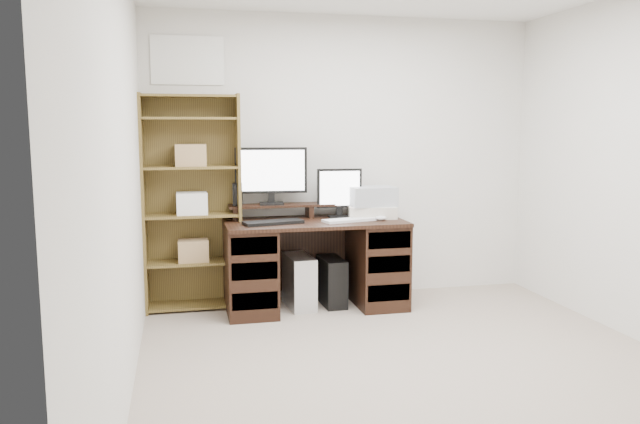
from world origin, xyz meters
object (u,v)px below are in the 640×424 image
object	(u,v)px
tower_black	(332,281)
monitor_wide	(271,173)
printer	(372,212)
monitor_small	(339,191)
desk	(314,262)
bookshelf	(192,201)
tower_silver	(299,281)

from	to	relation	value
tower_black	monitor_wide	bearing A→B (deg)	157.87
printer	monitor_wide	bearing A→B (deg)	-179.18
monitor_small	tower_black	bearing A→B (deg)	-135.91
monitor_small	monitor_wide	bearing A→B (deg)	172.81
printer	tower_black	size ratio (longest dim) A/B	0.98
desk	bookshelf	size ratio (longest dim) A/B	0.83
tower_black	bookshelf	bearing A→B (deg)	169.42
monitor_small	tower_black	world-z (taller)	monitor_small
desk	tower_silver	size ratio (longest dim) A/B	3.36
desk	monitor_wide	distance (m)	0.85
monitor_wide	bookshelf	distance (m)	0.71
printer	tower_black	bearing A→B (deg)	-164.94
desk	printer	bearing A→B (deg)	7.27
monitor_wide	monitor_small	bearing A→B (deg)	-5.76
monitor_small	printer	size ratio (longest dim) A/B	1.04
bookshelf	desk	bearing A→B (deg)	-11.98
tower_black	printer	bearing A→B (deg)	1.96
monitor_wide	tower_silver	xyz separation A→B (m)	(0.20, -0.19, -0.92)
desk	bookshelf	distance (m)	1.15
monitor_wide	tower_black	world-z (taller)	monitor_wide
desk	bookshelf	xyz separation A→B (m)	(-1.00, 0.21, 0.53)
desk	monitor_small	xyz separation A→B (m)	(0.25, 0.11, 0.59)
printer	tower_black	distance (m)	0.70
desk	tower_black	size ratio (longest dim) A/B	3.60
printer	bookshelf	bearing A→B (deg)	-174.52
printer	tower_black	xyz separation A→B (m)	(-0.36, -0.03, -0.60)
monitor_small	tower_silver	size ratio (longest dim) A/B	0.95
monitor_wide	printer	world-z (taller)	monitor_wide
desk	tower_black	xyz separation A→B (m)	(0.16, 0.04, -0.18)
desk	monitor_small	world-z (taller)	monitor_small
desk	tower_silver	xyz separation A→B (m)	(-0.13, 0.03, -0.17)
tower_black	bookshelf	distance (m)	1.38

